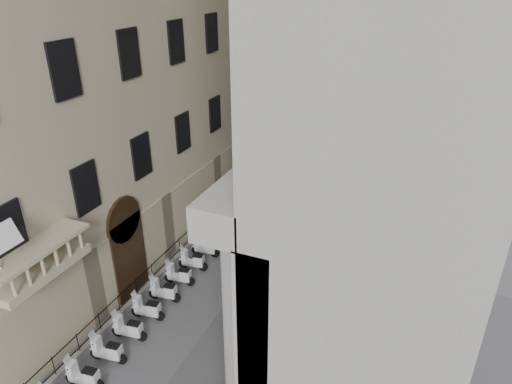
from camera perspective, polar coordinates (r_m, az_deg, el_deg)
iron_fence at (r=29.41m, az=-7.08°, el=-5.78°), size 0.30×28.00×1.40m
blue_awning at (r=33.54m, az=12.55°, el=-1.96°), size 1.60×3.00×3.00m
scooter_2 at (r=22.27m, az=-17.80°, el=-19.46°), size 1.47×0.76×1.50m
scooter_3 at (r=23.04m, az=-15.41°, el=-17.21°), size 1.47×0.76×1.50m
scooter_4 at (r=23.87m, az=-13.24°, el=-15.10°), size 1.47×0.76×1.50m
scooter_5 at (r=24.76m, az=-11.26°, el=-13.11°), size 1.47×0.76×1.50m
scooter_6 at (r=25.71m, az=-9.44°, el=-11.25°), size 1.47×0.76×1.50m
scooter_7 at (r=26.70m, az=-7.78°, el=-9.52°), size 1.47×0.76×1.50m
scooter_8 at (r=27.73m, az=-6.26°, el=-7.90°), size 1.47×0.76×1.50m
scooter_9 at (r=28.81m, az=-4.86°, el=-6.40°), size 1.47×0.76×1.50m
scooter_10 at (r=29.92m, az=-3.57°, el=-5.01°), size 1.47×0.76×1.50m
scooter_11 at (r=31.05m, az=-2.37°, el=-3.71°), size 1.47×0.76×1.50m
scooter_12 at (r=32.22m, az=-1.27°, el=-2.51°), size 1.47×0.76×1.50m
barrier_2 at (r=20.96m, az=-0.77°, el=-21.43°), size 0.60×2.40×1.10m
barrier_3 at (r=22.59m, az=1.87°, el=-17.09°), size 0.60×2.40×1.10m
barrier_4 at (r=24.36m, az=4.05°, el=-13.34°), size 0.60×2.40×1.10m
barrier_5 at (r=26.25m, az=5.87°, el=-10.09°), size 0.60×2.40×1.10m
security_tent at (r=31.96m, az=-0.15°, el=2.63°), size 3.96×3.96×3.22m
street_lamp at (r=27.89m, az=-2.13°, el=2.64°), size 2.40×0.45×7.35m
info_kiosk at (r=30.15m, az=-3.47°, el=-2.83°), size 0.50×0.84×1.71m
pedestrian_a at (r=31.35m, az=7.17°, el=-1.69°), size 0.67×0.44×1.83m
pedestrian_b at (r=35.38m, az=8.66°, el=1.66°), size 1.17×1.15×1.91m
pedestrian_c at (r=40.03m, az=7.19°, el=4.72°), size 1.08×0.88×1.89m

